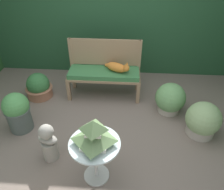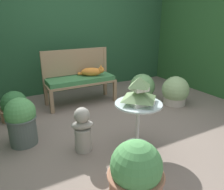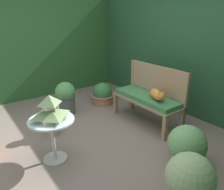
{
  "view_description": "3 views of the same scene",
  "coord_description": "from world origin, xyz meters",
  "px_view_note": "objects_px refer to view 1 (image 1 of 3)",
  "views": [
    {
      "loc": [
        0.29,
        -2.34,
        2.4
      ],
      "look_at": [
        0.1,
        0.27,
        0.53
      ],
      "focal_mm": 35.0,
      "sensor_mm": 36.0,
      "label": 1
    },
    {
      "loc": [
        -1.48,
        -2.72,
        1.57
      ],
      "look_at": [
        0.15,
        0.24,
        0.36
      ],
      "focal_mm": 35.0,
      "sensor_mm": 36.0,
      "label": 2
    },
    {
      "loc": [
        2.41,
        -1.57,
        1.82
      ],
      "look_at": [
        -0.26,
        0.38,
        0.61
      ],
      "focal_mm": 35.0,
      "sensor_mm": 36.0,
      "label": 3
    }
  ],
  "objects_px": {
    "garden_bench": "(104,75)",
    "potted_plant_table_near": "(170,99)",
    "potted_plant_bench_right": "(17,111)",
    "garden_bust": "(49,143)",
    "patio_table": "(95,151)",
    "potted_plant_patio_mid": "(203,121)",
    "pagoda_birdhouse": "(94,134)",
    "cat": "(118,67)",
    "potted_plant_bench_left": "(39,87)"
  },
  "relations": [
    {
      "from": "garden_bust",
      "to": "patio_table",
      "type": "bearing_deg",
      "value": -4.84
    },
    {
      "from": "garden_bench",
      "to": "potted_plant_table_near",
      "type": "relative_size",
      "value": 2.5
    },
    {
      "from": "potted_plant_bench_right",
      "to": "garden_bust",
      "type": "bearing_deg",
      "value": -39.74
    },
    {
      "from": "pagoda_birdhouse",
      "to": "potted_plant_patio_mid",
      "type": "height_order",
      "value": "pagoda_birdhouse"
    },
    {
      "from": "patio_table",
      "to": "garden_bust",
      "type": "bearing_deg",
      "value": 159.51
    },
    {
      "from": "cat",
      "to": "garden_bust",
      "type": "bearing_deg",
      "value": -92.9
    },
    {
      "from": "pagoda_birdhouse",
      "to": "potted_plant_patio_mid",
      "type": "distance_m",
      "value": 1.76
    },
    {
      "from": "patio_table",
      "to": "potted_plant_patio_mid",
      "type": "xyz_separation_m",
      "value": [
        1.46,
        0.85,
        -0.22
      ]
    },
    {
      "from": "garden_bust",
      "to": "potted_plant_patio_mid",
      "type": "height_order",
      "value": "garden_bust"
    },
    {
      "from": "potted_plant_table_near",
      "to": "potted_plant_bench_right",
      "type": "bearing_deg",
      "value": -165.68
    },
    {
      "from": "garden_bust",
      "to": "potted_plant_table_near",
      "type": "bearing_deg",
      "value": 48.83
    },
    {
      "from": "cat",
      "to": "potted_plant_bench_left",
      "type": "distance_m",
      "value": 1.49
    },
    {
      "from": "cat",
      "to": "pagoda_birdhouse",
      "type": "bearing_deg",
      "value": -70.05
    },
    {
      "from": "potted_plant_bench_left",
      "to": "potted_plant_patio_mid",
      "type": "bearing_deg",
      "value": -15.68
    },
    {
      "from": "garden_bench",
      "to": "potted_plant_table_near",
      "type": "bearing_deg",
      "value": -19.13
    },
    {
      "from": "pagoda_birdhouse",
      "to": "potted_plant_table_near",
      "type": "relative_size",
      "value": 0.72
    },
    {
      "from": "garden_bench",
      "to": "potted_plant_table_near",
      "type": "height_order",
      "value": "potted_plant_table_near"
    },
    {
      "from": "patio_table",
      "to": "potted_plant_table_near",
      "type": "distance_m",
      "value": 1.73
    },
    {
      "from": "patio_table",
      "to": "potted_plant_bench_right",
      "type": "distance_m",
      "value": 1.48
    },
    {
      "from": "potted_plant_bench_left",
      "to": "pagoda_birdhouse",
      "type": "bearing_deg",
      "value": -51.81
    },
    {
      "from": "patio_table",
      "to": "potted_plant_bench_right",
      "type": "height_order",
      "value": "potted_plant_bench_right"
    },
    {
      "from": "patio_table",
      "to": "potted_plant_table_near",
      "type": "bearing_deg",
      "value": 51.85
    },
    {
      "from": "garden_bench",
      "to": "potted_plant_bench_right",
      "type": "distance_m",
      "value": 1.55
    },
    {
      "from": "pagoda_birdhouse",
      "to": "potted_plant_table_near",
      "type": "bearing_deg",
      "value": 51.85
    },
    {
      "from": "patio_table",
      "to": "potted_plant_patio_mid",
      "type": "relative_size",
      "value": 1.11
    },
    {
      "from": "garden_bust",
      "to": "cat",
      "type": "bearing_deg",
      "value": 77.44
    },
    {
      "from": "potted_plant_patio_mid",
      "to": "potted_plant_bench_right",
      "type": "xyz_separation_m",
      "value": [
        -2.73,
        -0.09,
        0.09
      ]
    },
    {
      "from": "patio_table",
      "to": "garden_bust",
      "type": "distance_m",
      "value": 0.71
    },
    {
      "from": "garden_bench",
      "to": "potted_plant_bench_left",
      "type": "relative_size",
      "value": 2.65
    },
    {
      "from": "pagoda_birdhouse",
      "to": "potted_plant_patio_mid",
      "type": "relative_size",
      "value": 0.7
    },
    {
      "from": "cat",
      "to": "potted_plant_patio_mid",
      "type": "xyz_separation_m",
      "value": [
        1.3,
        -0.89,
        -0.35
      ]
    },
    {
      "from": "potted_plant_bench_left",
      "to": "potted_plant_bench_right",
      "type": "xyz_separation_m",
      "value": [
        0.01,
        -0.86,
        0.13
      ]
    },
    {
      "from": "potted_plant_patio_mid",
      "to": "potted_plant_bench_left",
      "type": "bearing_deg",
      "value": 164.32
    },
    {
      "from": "garden_bench",
      "to": "cat",
      "type": "distance_m",
      "value": 0.29
    },
    {
      "from": "pagoda_birdhouse",
      "to": "potted_plant_bench_left",
      "type": "relative_size",
      "value": 0.77
    },
    {
      "from": "potted_plant_patio_mid",
      "to": "cat",
      "type": "bearing_deg",
      "value": 145.64
    },
    {
      "from": "cat",
      "to": "patio_table",
      "type": "height_order",
      "value": "cat"
    },
    {
      "from": "pagoda_birdhouse",
      "to": "cat",
      "type": "bearing_deg",
      "value": 84.64
    },
    {
      "from": "patio_table",
      "to": "potted_plant_bench_left",
      "type": "height_order",
      "value": "patio_table"
    },
    {
      "from": "potted_plant_bench_left",
      "to": "potted_plant_bench_right",
      "type": "relative_size",
      "value": 0.77
    },
    {
      "from": "cat",
      "to": "patio_table",
      "type": "relative_size",
      "value": 0.75
    },
    {
      "from": "garden_bench",
      "to": "potted_plant_patio_mid",
      "type": "distance_m",
      "value": 1.79
    },
    {
      "from": "patio_table",
      "to": "potted_plant_table_near",
      "type": "relative_size",
      "value": 1.14
    },
    {
      "from": "garden_bench",
      "to": "cat",
      "type": "height_order",
      "value": "cat"
    },
    {
      "from": "garden_bench",
      "to": "potted_plant_table_near",
      "type": "distance_m",
      "value": 1.22
    },
    {
      "from": "garden_bench",
      "to": "cat",
      "type": "xyz_separation_m",
      "value": [
        0.24,
        -0.01,
        0.16
      ]
    },
    {
      "from": "pagoda_birdhouse",
      "to": "potted_plant_bench_right",
      "type": "height_order",
      "value": "pagoda_birdhouse"
    },
    {
      "from": "garden_bench",
      "to": "garden_bust",
      "type": "height_order",
      "value": "garden_bust"
    },
    {
      "from": "garden_bench",
      "to": "potted_plant_bench_left",
      "type": "distance_m",
      "value": 1.22
    },
    {
      "from": "potted_plant_patio_mid",
      "to": "potted_plant_bench_right",
      "type": "distance_m",
      "value": 2.73
    }
  ]
}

